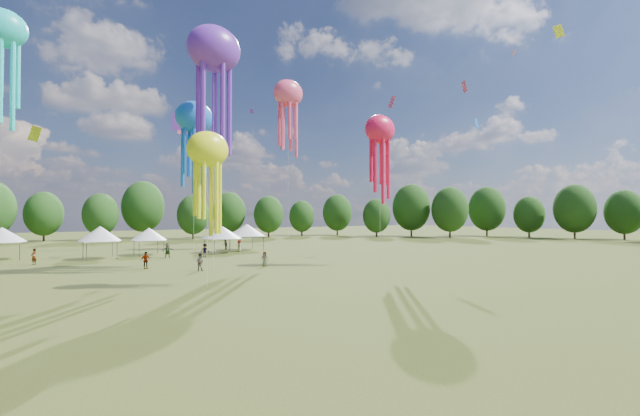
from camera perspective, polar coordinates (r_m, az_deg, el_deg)
ground at (r=20.61m, az=34.76°, el=-16.48°), size 300.00×300.00×0.00m
spectator_near at (r=44.31m, az=-15.74°, el=-6.96°), size 1.06×1.04×1.72m
spectators_far at (r=57.85m, az=-16.89°, el=-5.49°), size 26.26×23.71×1.87m
festival_tents at (r=63.26m, az=-20.89°, el=-3.10°), size 36.18×11.68×4.13m
show_kites at (r=52.05m, az=-13.94°, el=13.78°), size 41.85×29.60×27.27m
small_kites at (r=58.22m, az=-15.42°, el=23.38°), size 76.49×59.61×43.46m
treeline at (r=70.97m, az=-23.02°, el=-0.02°), size 201.57×95.24×13.43m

